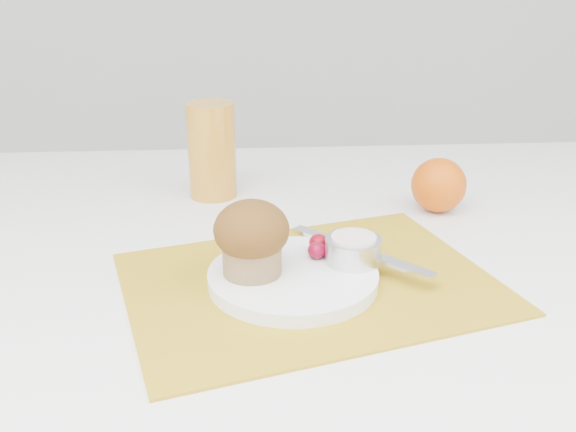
{
  "coord_description": "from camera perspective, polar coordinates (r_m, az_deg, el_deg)",
  "views": [
    {
      "loc": [
        -0.05,
        -0.71,
        1.08
      ],
      "look_at": [
        -0.0,
        -0.01,
        0.8
      ],
      "focal_mm": 40.0,
      "sensor_mm": 36.0,
      "label": 1
    }
  ],
  "objects": [
    {
      "name": "placemat",
      "position": [
        0.71,
        1.96,
        -5.95
      ],
      "size": [
        0.46,
        0.38,
        0.0
      ],
      "primitive_type": "cube",
      "rotation": [
        0.0,
        0.0,
        0.28
      ],
      "color": "#B58E19",
      "rests_on": "table"
    },
    {
      "name": "plate",
      "position": [
        0.7,
        0.44,
        -5.46
      ],
      "size": [
        0.19,
        0.19,
        0.01
      ],
      "primitive_type": "cylinder",
      "rotation": [
        0.0,
        0.0,
        0.02
      ],
      "color": "white",
      "rests_on": "placemat"
    },
    {
      "name": "ramekin",
      "position": [
        0.71,
        5.82,
        -3.01
      ],
      "size": [
        0.06,
        0.06,
        0.03
      ],
      "primitive_type": "cylinder",
      "rotation": [
        0.0,
        0.0,
        0.03
      ],
      "color": "silver",
      "rests_on": "plate"
    },
    {
      "name": "cream",
      "position": [
        0.71,
        5.86,
        -2.02
      ],
      "size": [
        0.05,
        0.05,
        0.01
      ],
      "primitive_type": "cylinder",
      "rotation": [
        0.0,
        0.0,
        0.03
      ],
      "color": "silver",
      "rests_on": "ramekin"
    },
    {
      "name": "raspberry_near",
      "position": [
        0.74,
        2.74,
        -2.38
      ],
      "size": [
        0.02,
        0.02,
        0.02
      ],
      "primitive_type": "ellipsoid",
      "color": "#56020C",
      "rests_on": "plate"
    },
    {
      "name": "raspberry_far",
      "position": [
        0.72,
        2.58,
        -3.06
      ],
      "size": [
        0.02,
        0.02,
        0.02
      ],
      "primitive_type": "ellipsoid",
      "color": "#580215",
      "rests_on": "plate"
    },
    {
      "name": "butter_knife",
      "position": [
        0.74,
        6.39,
        -3.1
      ],
      "size": [
        0.15,
        0.15,
        0.0
      ],
      "primitive_type": "cube",
      "rotation": [
        0.0,
        0.0,
        -0.8
      ],
      "color": "silver",
      "rests_on": "plate"
    },
    {
      "name": "orange",
      "position": [
        0.92,
        13.24,
        2.69
      ],
      "size": [
        0.08,
        0.08,
        0.08
      ],
      "primitive_type": "sphere",
      "color": "#D95607",
      "rests_on": "table"
    },
    {
      "name": "juice_glass",
      "position": [
        0.95,
        -6.79,
        5.81
      ],
      "size": [
        0.08,
        0.08,
        0.14
      ],
      "primitive_type": "cylinder",
      "rotation": [
        0.0,
        0.0,
        0.22
      ],
      "color": "orange",
      "rests_on": "table"
    },
    {
      "name": "muffin",
      "position": [
        0.67,
        -3.25,
        -1.87
      ],
      "size": [
        0.08,
        0.08,
        0.08
      ],
      "color": "olive",
      "rests_on": "plate"
    }
  ]
}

